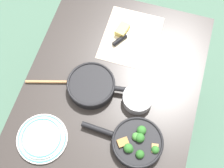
# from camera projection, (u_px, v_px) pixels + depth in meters

# --- Properties ---
(ground_plane) EXTENTS (14.00, 14.00, 0.00)m
(ground_plane) POSITION_uv_depth(u_px,v_px,m) (112.00, 129.00, 2.21)
(ground_plane) COLOR #476B56
(dining_table_red) EXTENTS (1.07, 0.83, 0.76)m
(dining_table_red) POSITION_uv_depth(u_px,v_px,m) (112.00, 93.00, 1.60)
(dining_table_red) COLOR #2D2826
(dining_table_red) RESTS_ON ground_plane
(skillet_broccoli) EXTENTS (0.23, 0.37, 0.07)m
(skillet_broccoli) POSITION_uv_depth(u_px,v_px,m) (136.00, 142.00, 1.37)
(skillet_broccoli) COLOR black
(skillet_broccoli) RESTS_ON dining_table_red
(skillet_eggs) EXTENTS (0.23, 0.36, 0.06)m
(skillet_eggs) POSITION_uv_depth(u_px,v_px,m) (92.00, 86.00, 1.48)
(skillet_eggs) COLOR black
(skillet_eggs) RESTS_ON dining_table_red
(wooden_spoon) EXTENTS (0.12, 0.33, 0.02)m
(wooden_spoon) POSITION_uv_depth(u_px,v_px,m) (69.00, 82.00, 1.51)
(wooden_spoon) COLOR #A87A4C
(wooden_spoon) RESTS_ON dining_table_red
(parchment_sheet) EXTENTS (0.34, 0.28, 0.00)m
(parchment_sheet) POSITION_uv_depth(u_px,v_px,m) (131.00, 37.00, 1.63)
(parchment_sheet) COLOR beige
(parchment_sheet) RESTS_ON dining_table_red
(grater_knife) EXTENTS (0.21, 0.15, 0.02)m
(grater_knife) POSITION_uv_depth(u_px,v_px,m) (125.00, 36.00, 1.62)
(grater_knife) COLOR silver
(grater_knife) RESTS_ON dining_table_red
(cheese_block) EXTENTS (0.09, 0.07, 0.04)m
(cheese_block) POSITION_uv_depth(u_px,v_px,m) (122.00, 30.00, 1.62)
(cheese_block) COLOR #E0C15B
(cheese_block) RESTS_ON dining_table_red
(dinner_plate_stack) EXTENTS (0.23, 0.23, 0.03)m
(dinner_plate_stack) POSITION_uv_depth(u_px,v_px,m) (42.00, 138.00, 1.39)
(dinner_plate_stack) COLOR white
(dinner_plate_stack) RESTS_ON dining_table_red
(prep_bowl_steel) EXTENTS (0.14, 0.14, 0.05)m
(prep_bowl_steel) POSITION_uv_depth(u_px,v_px,m) (138.00, 99.00, 1.46)
(prep_bowl_steel) COLOR #B7B7BC
(prep_bowl_steel) RESTS_ON dining_table_red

